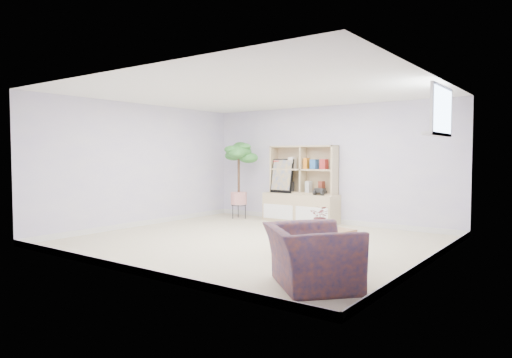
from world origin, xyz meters
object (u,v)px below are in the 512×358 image
Objects in this scene: coffee_table at (314,242)px; floor_tree at (239,180)px; storage_unit at (301,184)px; armchair at (311,252)px.

floor_tree is at bearing 155.77° from coffee_table.
storage_unit is 3.32m from coffee_table.
storage_unit is at bearing 136.55° from coffee_table.
armchair is (3.87, -3.65, -0.48)m from floor_tree.
storage_unit is 1.44m from floor_tree.
floor_tree is at bearing -0.28° from armchair.
coffee_table is at bearing -56.14° from storage_unit.
coffee_table is 1.02× the size of armchair.
coffee_table is 1.39m from armchair.
coffee_table is 0.60× the size of floor_tree.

